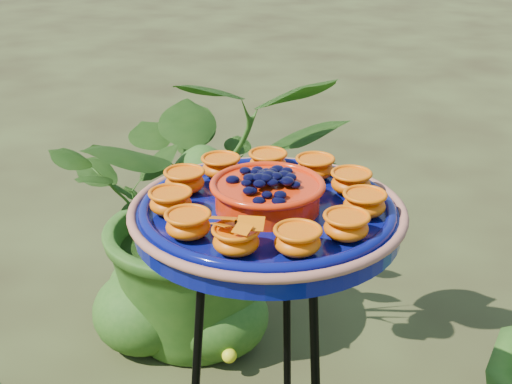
{
  "coord_description": "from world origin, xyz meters",
  "views": [
    {
      "loc": [
        0.49,
        -1.07,
        1.36
      ],
      "look_at": [
        0.07,
        -0.11,
        0.9
      ],
      "focal_mm": 50.0,
      "sensor_mm": 36.0,
      "label": 1
    }
  ],
  "objects": [
    {
      "name": "shrub_back_left",
      "position": [
        -0.45,
        0.66,
        0.46
      ],
      "size": [
        1.08,
        1.04,
        0.92
      ],
      "primitive_type": "imported",
      "rotation": [
        0.0,
        0.0,
        0.55
      ],
      "color": "#244F15",
      "rests_on": "ground"
    },
    {
      "name": "feeder_dish",
      "position": [
        0.09,
        -0.12,
        0.88
      ],
      "size": [
        0.46,
        0.46,
        0.1
      ],
      "rotation": [
        0.0,
        0.0,
        0.08
      ],
      "color": "#070D58",
      "rests_on": "tripod_stand"
    }
  ]
}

